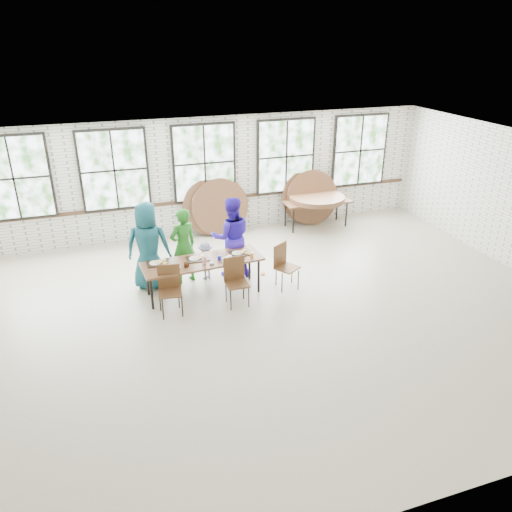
{
  "coord_description": "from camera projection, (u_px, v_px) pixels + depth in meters",
  "views": [
    {
      "loc": [
        -2.73,
        -7.67,
        4.94
      ],
      "look_at": [
        0.0,
        0.4,
        1.05
      ],
      "focal_mm": 35.0,
      "sensor_mm": 36.0,
      "label": 1
    }
  ],
  "objects": [
    {
      "name": "chair_spare",
      "position": [
        284.0,
        262.0,
        10.28
      ],
      "size": [
        0.57,
        0.57,
        0.95
      ],
      "rotation": [
        0.0,
        0.0,
        0.58
      ],
      "color": "#52331B",
      "rests_on": "ground"
    },
    {
      "name": "adult_blue",
      "position": [
        231.0,
        237.0,
        10.65
      ],
      "size": [
        0.95,
        0.79,
        1.77
      ],
      "primitive_type": "imported",
      "rotation": [
        0.0,
        0.0,
        2.99
      ],
      "color": "#331ABB",
      "rests_on": "ground"
    },
    {
      "name": "dining_table",
      "position": [
        203.0,
        263.0,
        9.94
      ],
      "size": [
        2.45,
        0.97,
        0.74
      ],
      "rotation": [
        0.0,
        0.0,
        0.07
      ],
      "color": "brown",
      "rests_on": "ground"
    },
    {
      "name": "round_tops_leaning",
      "position": [
        264.0,
        202.0,
        13.26
      ],
      "size": [
        4.32,
        0.42,
        1.49
      ],
      "color": "brown",
      "rests_on": "ground"
    },
    {
      "name": "adult_green",
      "position": [
        183.0,
        246.0,
        10.37
      ],
      "size": [
        0.7,
        0.57,
        1.64
      ],
      "primitive_type": "imported",
      "rotation": [
        0.0,
        0.0,
        3.48
      ],
      "color": "#1F671B",
      "rests_on": "ground"
    },
    {
      "name": "round_tops_stacked",
      "position": [
        317.0,
        198.0,
        13.37
      ],
      "size": [
        1.5,
        1.5,
        0.13
      ],
      "color": "brown",
      "rests_on": "storage_table"
    },
    {
      "name": "toddler",
      "position": [
        206.0,
        261.0,
        10.67
      ],
      "size": [
        0.62,
        0.48,
        0.84
      ],
      "primitive_type": "imported",
      "rotation": [
        0.0,
        0.0,
        3.51
      ],
      "color": "#1D1440",
      "rests_on": "ground"
    },
    {
      "name": "adult_teal",
      "position": [
        148.0,
        246.0,
        10.12
      ],
      "size": [
        1.03,
        0.83,
        1.84
      ],
      "primitive_type": "imported",
      "rotation": [
        0.0,
        0.0,
        2.84
      ],
      "color": "#1B6769",
      "rests_on": "ground"
    },
    {
      "name": "storage_table",
      "position": [
        316.0,
        202.0,
        13.42
      ],
      "size": [
        1.82,
        0.8,
        0.74
      ],
      "rotation": [
        0.0,
        0.0,
        -0.03
      ],
      "color": "brown",
      "rests_on": "ground"
    },
    {
      "name": "tabletop_clutter",
      "position": [
        207.0,
        259.0,
        9.9
      ],
      "size": [
        2.1,
        0.64,
        0.11
      ],
      "color": "black",
      "rests_on": "dining_table"
    },
    {
      "name": "chair_near_left",
      "position": [
        170.0,
        285.0,
        9.35
      ],
      "size": [
        0.48,
        0.46,
        0.95
      ],
      "rotation": [
        0.0,
        0.0,
        -0.15
      ],
      "color": "#52331B",
      "rests_on": "ground"
    },
    {
      "name": "chair_near_right",
      "position": [
        236.0,
        277.0,
        9.66
      ],
      "size": [
        0.42,
        0.41,
        0.95
      ],
      "rotation": [
        0.0,
        0.0,
        0.0
      ],
      "color": "#52331B",
      "rests_on": "ground"
    },
    {
      "name": "room",
      "position": [
        205.0,
        165.0,
        12.52
      ],
      "size": [
        12.0,
        12.0,
        12.0
      ],
      "color": "#AFA48B",
      "rests_on": "ground"
    }
  ]
}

